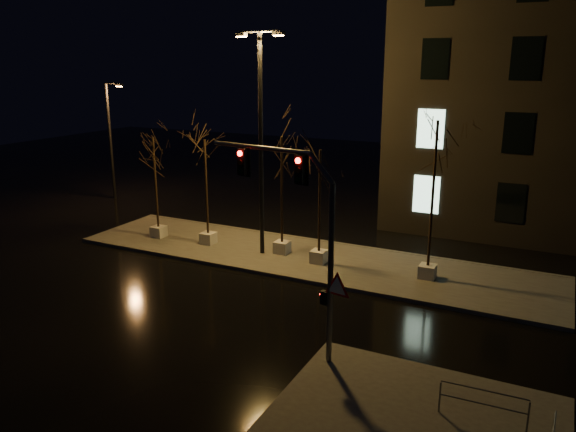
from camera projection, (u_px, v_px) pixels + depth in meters
The scene contains 12 objects.
ground at pixel (235, 310), 20.28m from camera, with size 90.00×90.00×0.00m, color black.
median at pixel (305, 258), 25.44m from camera, with size 22.00×5.00×0.15m, color #4B4843.
sidewalk_corner at pixel (418, 417), 14.02m from camera, with size 7.00×5.00×0.15m, color #4B4843.
tree_0 at pixel (154, 160), 27.24m from camera, with size 1.80×1.80×5.17m.
tree_1 at pixel (205, 163), 26.19m from camera, with size 1.80×1.80×5.18m.
tree_2 at pixel (282, 163), 24.78m from camera, with size 1.80×1.80×5.51m.
tree_3 at pixel (320, 176), 23.63m from camera, with size 1.80×1.80×5.10m.
tree_4 at pixel (435, 157), 21.58m from camera, with size 1.80×1.80×6.55m.
traffic_signal_mast at pixel (302, 224), 16.03m from camera, with size 4.96×1.01×6.15m.
streetlight_main at pixel (261, 130), 24.42m from camera, with size 2.45×0.60×9.78m.
streetlight_far at pixel (111, 136), 35.82m from camera, with size 1.46×0.29×7.44m.
guard_rail_a at pixel (483, 401), 13.54m from camera, with size 2.09×0.12×0.90m.
Camera 1 is at (10.01, -15.86, 8.63)m, focal length 35.00 mm.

